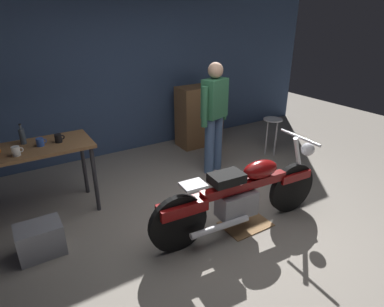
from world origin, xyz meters
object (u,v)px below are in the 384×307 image
object	(u,v)px
storage_bin	(40,240)
mug_black_matte	(58,138)
mug_white_ceramic	(16,151)
bottle	(22,136)
wooden_dresser	(199,116)
mug_blue_enamel	(40,142)
person_standing	(214,114)
motorcycle	(242,194)
shop_stool	(272,127)

from	to	relation	value
storage_bin	mug_black_matte	xyz separation A→B (m)	(0.44, 0.74, 0.78)
storage_bin	mug_white_ceramic	distance (m)	0.97
mug_black_matte	mug_white_ceramic	xyz separation A→B (m)	(-0.46, -0.17, 0.00)
mug_white_ceramic	bottle	xyz separation A→B (m)	(0.10, 0.34, 0.05)
wooden_dresser	bottle	xyz separation A→B (m)	(-2.96, -0.81, 0.45)
mug_black_matte	wooden_dresser	bearing A→B (deg)	20.66
mug_blue_enamel	person_standing	bearing A→B (deg)	-1.81
person_standing	bottle	distance (m)	2.55
bottle	mug_blue_enamel	bearing A→B (deg)	-48.50
mug_blue_enamel	bottle	world-z (taller)	bottle
storage_bin	mug_blue_enamel	size ratio (longest dim) A/B	3.83
storage_bin	motorcycle	bearing A→B (deg)	-20.09
wooden_dresser	person_standing	bearing A→B (deg)	-111.84
shop_stool	mug_blue_enamel	bearing A→B (deg)	179.02
mug_white_ceramic	shop_stool	bearing A→B (deg)	1.42
shop_stool	mug_blue_enamel	distance (m)	3.65
person_standing	mug_black_matte	xyz separation A→B (m)	(-2.18, 0.08, 0.03)
shop_stool	wooden_dresser	world-z (taller)	wooden_dresser
person_standing	shop_stool	world-z (taller)	person_standing
wooden_dresser	shop_stool	bearing A→B (deg)	-52.12
motorcycle	person_standing	size ratio (longest dim) A/B	1.31
shop_stool	mug_white_ceramic	size ratio (longest dim) A/B	5.42
shop_stool	person_standing	bearing A→B (deg)	-179.40
shop_stool	mug_black_matte	xyz separation A→B (m)	(-3.42, 0.07, 0.45)
person_standing	wooden_dresser	world-z (taller)	person_standing
wooden_dresser	storage_bin	world-z (taller)	wooden_dresser
motorcycle	wooden_dresser	size ratio (longest dim) A/B	1.99
shop_stool	storage_bin	world-z (taller)	shop_stool
shop_stool	wooden_dresser	distance (m)	1.33
mug_blue_enamel	mug_white_ceramic	world-z (taller)	mug_white_ceramic
wooden_dresser	storage_bin	xyz separation A→B (m)	(-3.05, -1.72, -0.38)
person_standing	mug_blue_enamel	xyz separation A→B (m)	(-2.38, 0.07, 0.02)
storage_bin	mug_white_ceramic	world-z (taller)	mug_white_ceramic
mug_black_matte	shop_stool	bearing A→B (deg)	-1.18
storage_bin	mug_black_matte	distance (m)	1.16
wooden_dresser	storage_bin	distance (m)	3.52
motorcycle	mug_blue_enamel	world-z (taller)	motorcycle
person_standing	wooden_dresser	bearing A→B (deg)	-130.02
shop_stool	mug_white_ceramic	bearing A→B (deg)	-178.58
mug_black_matte	bottle	world-z (taller)	bottle
storage_bin	bottle	distance (m)	1.23
mug_black_matte	mug_blue_enamel	world-z (taller)	mug_black_matte
storage_bin	bottle	size ratio (longest dim) A/B	1.83
motorcycle	shop_stool	size ratio (longest dim) A/B	3.42
mug_white_ceramic	bottle	size ratio (longest dim) A/B	0.49
mug_black_matte	mug_blue_enamel	xyz separation A→B (m)	(-0.20, -0.01, -0.00)
person_standing	mug_black_matte	distance (m)	2.18
person_standing	storage_bin	distance (m)	2.80
mug_black_matte	mug_blue_enamel	distance (m)	0.20
shop_stool	bottle	world-z (taller)	bottle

